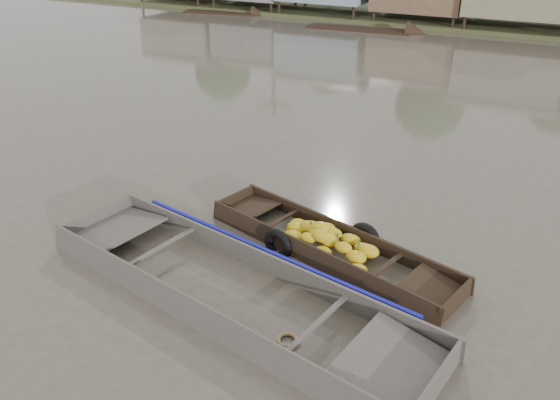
% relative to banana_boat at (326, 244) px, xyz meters
% --- Properties ---
extents(ground, '(120.00, 120.00, 0.00)m').
position_rel_banana_boat_xyz_m(ground, '(-1.29, -0.52, -0.17)').
color(ground, '#534B3F').
rests_on(ground, ground).
extents(banana_boat, '(6.33, 3.06, 0.84)m').
position_rel_banana_boat_xyz_m(banana_boat, '(0.00, 0.00, 0.00)').
color(banana_boat, black).
rests_on(banana_boat, ground).
extents(viewer_boat, '(8.92, 3.86, 0.70)m').
position_rel_banana_boat_xyz_m(viewer_boat, '(-1.03, -2.37, -0.09)').
color(viewer_boat, '#433D39').
rests_on(viewer_boat, ground).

